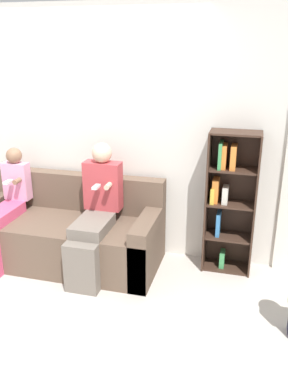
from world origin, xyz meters
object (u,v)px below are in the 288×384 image
at_px(couch, 67,234).
at_px(adult_seated, 95,211).
at_px(child_seated, 4,209).
at_px(bookshelf, 229,198).

distance_m(couch, adult_seated, 0.52).
xyz_separation_m(adult_seated, child_seated, (-0.99, -0.04, -0.07)).
distance_m(couch, bookshelf, 1.69).
height_order(couch, adult_seated, adult_seated).
relative_size(couch, child_seated, 1.68).
xyz_separation_m(couch, child_seated, (-0.62, -0.14, 0.28)).
bearing_deg(couch, bookshelf, 10.71).
distance_m(adult_seated, bookshelf, 1.30).
bearing_deg(bookshelf, adult_seated, -161.53).
relative_size(couch, adult_seated, 1.52).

